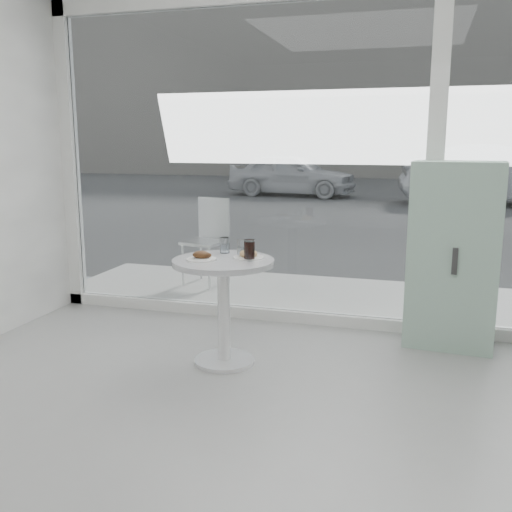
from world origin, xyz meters
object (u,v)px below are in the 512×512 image
(water_tumbler_a, at_px, (225,246))
(plate_fritter, at_px, (202,257))
(mint_cabinet, at_px, (453,255))
(plate_donut, at_px, (248,255))
(main_table, at_px, (224,290))
(patio_chair, at_px, (208,235))
(water_tumbler_b, at_px, (242,249))
(car_white, at_px, (292,174))
(cola_glass, at_px, (249,250))
(car_silver, at_px, (494,175))

(water_tumbler_a, bearing_deg, plate_fritter, -101.70)
(mint_cabinet, distance_m, plate_donut, 1.63)
(main_table, bearing_deg, patio_chair, 113.91)
(plate_donut, bearing_deg, water_tumbler_b, 138.99)
(patio_chair, relative_size, water_tumbler_b, 7.70)
(car_white, bearing_deg, patio_chair, -165.08)
(water_tumbler_b, distance_m, cola_glass, 0.16)
(cola_glass, bearing_deg, main_table, -173.15)
(water_tumbler_a, bearing_deg, water_tumbler_b, -26.53)
(water_tumbler_a, bearing_deg, patio_chair, 114.71)
(main_table, xyz_separation_m, patio_chair, (-0.91, 2.05, 0.03))
(car_white, height_order, water_tumbler_a, car_white)
(plate_fritter, bearing_deg, car_white, 100.17)
(main_table, bearing_deg, mint_cabinet, 29.10)
(main_table, relative_size, cola_glass, 5.26)
(water_tumbler_b, xyz_separation_m, cola_glass, (0.09, -0.12, 0.02))
(patio_chair, height_order, plate_fritter, patio_chair)
(main_table, xyz_separation_m, cola_glass, (0.19, 0.02, 0.29))
(plate_fritter, xyz_separation_m, cola_glass, (0.32, 0.09, 0.04))
(main_table, bearing_deg, plate_fritter, -152.05)
(car_silver, bearing_deg, mint_cabinet, 166.20)
(water_tumbler_a, bearing_deg, car_silver, 75.29)
(main_table, height_order, mint_cabinet, mint_cabinet)
(car_silver, xyz_separation_m, plate_fritter, (-3.13, -11.97, 0.04))
(cola_glass, bearing_deg, water_tumbler_a, 141.15)
(car_white, xyz_separation_m, plate_fritter, (2.34, -13.02, 0.16))
(car_silver, relative_size, plate_fritter, 21.98)
(car_silver, xyz_separation_m, water_tumbler_b, (-2.90, -11.76, 0.06))
(cola_glass, bearing_deg, car_white, 101.60)
(main_table, bearing_deg, car_silver, 75.88)
(water_tumbler_a, bearing_deg, mint_cabinet, 21.50)
(mint_cabinet, xyz_separation_m, patio_chair, (-2.49, 1.17, -0.14))
(water_tumbler_a, xyz_separation_m, cola_glass, (0.26, -0.21, 0.02))
(mint_cabinet, distance_m, patio_chair, 2.75)
(car_silver, distance_m, water_tumbler_a, 12.07)
(main_table, relative_size, patio_chair, 0.83)
(plate_fritter, bearing_deg, water_tumbler_a, 78.30)
(car_white, bearing_deg, water_tumbler_b, -161.91)
(patio_chair, bearing_deg, cola_glass, -49.04)
(cola_glass, bearing_deg, patio_chair, 118.35)
(main_table, distance_m, plate_fritter, 0.29)
(mint_cabinet, relative_size, patio_chair, 1.55)
(plate_donut, relative_size, water_tumbler_b, 1.81)
(plate_donut, xyz_separation_m, cola_glass, (0.03, -0.07, 0.05))
(car_silver, xyz_separation_m, water_tumbler_a, (-3.07, -11.68, 0.06))
(patio_chair, bearing_deg, main_table, -53.49)
(plate_fritter, distance_m, water_tumbler_a, 0.31)
(water_tumbler_b, height_order, cola_glass, cola_glass)
(plate_donut, distance_m, cola_glass, 0.09)
(plate_fritter, relative_size, water_tumbler_b, 1.73)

